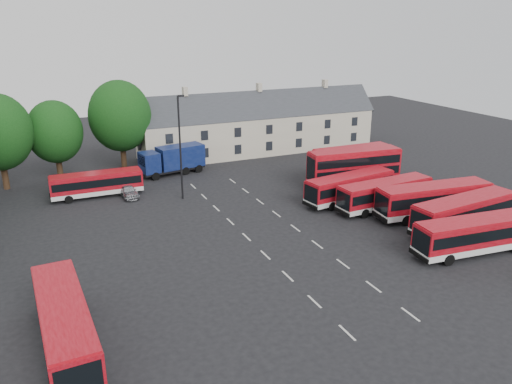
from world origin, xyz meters
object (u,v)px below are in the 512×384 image
(bus_dd_south, at_px, (354,166))
(silver_car, at_px, (128,191))
(box_truck, at_px, (173,159))
(bus_west, at_px, (64,322))
(lamppost, at_px, (180,145))
(bus_row_a, at_px, (477,233))

(bus_dd_south, distance_m, silver_car, 25.82)
(box_truck, distance_m, silver_car, 9.50)
(bus_dd_south, height_order, bus_west, bus_dd_south)
(box_truck, xyz_separation_m, silver_car, (-6.92, -6.38, -1.30))
(bus_west, height_order, lamppost, lamppost)
(bus_row_a, distance_m, bus_dd_south, 19.04)
(bus_west, bearing_deg, bus_dd_south, -63.11)
(bus_dd_south, height_order, box_truck, bus_dd_south)
(bus_west, distance_m, lamppost, 27.12)
(bus_row_a, distance_m, lamppost, 29.90)
(bus_row_a, height_order, box_truck, box_truck)
(bus_west, height_order, box_truck, box_truck)
(box_truck, distance_m, lamppost, 10.42)
(bus_row_a, relative_size, bus_dd_south, 1.00)
(bus_row_a, relative_size, lamppost, 0.99)
(lamppost, bearing_deg, bus_row_a, -51.64)
(bus_row_a, bearing_deg, box_truck, 122.60)
(bus_row_a, height_order, silver_car, bus_row_a)
(bus_dd_south, bearing_deg, box_truck, 148.19)
(silver_car, bearing_deg, lamppost, -35.53)
(bus_dd_south, bearing_deg, silver_car, 169.30)
(bus_west, bearing_deg, box_truck, -27.95)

